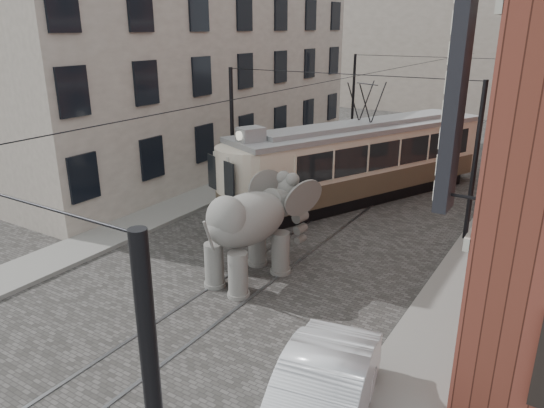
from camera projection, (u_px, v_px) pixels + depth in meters
The scene contains 10 objects.
ground at pixel (263, 269), 17.08m from camera, with size 120.00×120.00×0.00m, color #474441.
tram_rails at pixel (263, 269), 17.07m from camera, with size 1.54×80.00×0.02m, color slate, non-canonical shape.
sidewalk_right at pixel (445, 319), 14.04m from camera, with size 2.00×60.00×0.15m, color slate.
sidewalk_left at pixel (127, 229), 20.31m from camera, with size 2.00×60.00×0.15m, color slate.
stucco_building at pixel (196, 77), 28.95m from camera, with size 7.00×24.00×10.00m, color gray.
distant_block at pixel (499, 35), 46.79m from camera, with size 28.00×10.00×14.00m, color gray.
catenary at pixel (327, 152), 20.19m from camera, with size 11.00×30.20×6.00m, color black, non-canonical shape.
tram at pixel (364, 143), 23.21m from camera, with size 2.80×13.56×5.38m, color beige, non-canonical shape.
elephant at pixel (248, 233), 15.90m from camera, with size 2.87×5.20×3.19m, color #5E5C57, non-canonical shape.
parked_car at pixel (318, 405), 9.78m from camera, with size 1.72×4.89×1.61m, color silver.
Camera 1 is at (8.42, -12.90, 7.68)m, focal length 33.59 mm.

